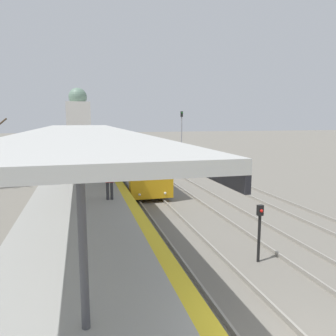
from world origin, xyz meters
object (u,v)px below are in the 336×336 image
Objects in this scene: signal_mast_far at (182,129)px; signal_post_near at (259,227)px; train_near at (113,145)px; person_on_platform at (109,180)px.

signal_post_near is at bearing -102.61° from signal_mast_far.
signal_post_near is 0.34× the size of signal_mast_far.
train_near is 9.10m from signal_mast_far.
signal_mast_far is at bearing 65.56° from person_on_platform.
person_on_platform is 0.04× the size of train_near.
signal_post_near is at bearing -86.68° from train_near.
signal_post_near is (4.48, -6.13, -0.75)m from person_on_platform.
signal_mast_far is (8.89, -0.11, 1.95)m from train_near.
train_near is at bearing 84.08° from person_on_platform.
signal_mast_far reaches higher than train_near.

